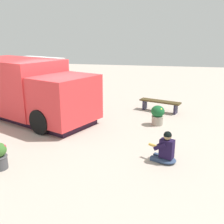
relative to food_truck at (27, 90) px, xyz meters
name	(u,v)px	position (x,y,z in m)	size (l,w,h in m)	color
ground_plane	(58,125)	(1.49, -0.68, -1.08)	(40.00, 40.00, 0.00)	#BDAD9E
food_truck	(27,90)	(0.00, 0.00, 0.00)	(5.89, 4.34, 2.24)	red
person_customer	(165,150)	(5.35, -2.78, -0.76)	(0.80, 0.59, 0.84)	#334466
planter_flowering_near	(158,115)	(5.02, 0.10, -0.69)	(0.48, 0.48, 0.72)	gray
plaza_bench	(160,103)	(5.04, 1.87, -0.72)	(1.76, 0.94, 0.47)	#42351B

